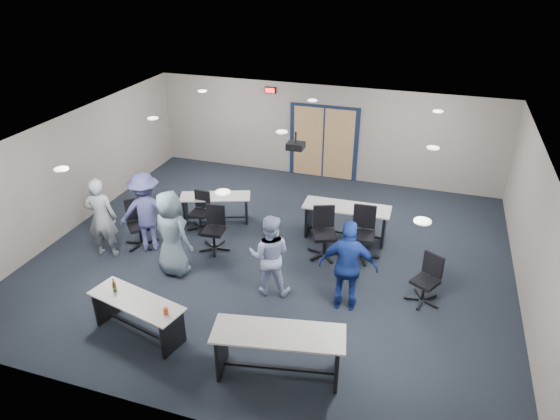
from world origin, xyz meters
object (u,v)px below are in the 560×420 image
(person_gray, at_px, (101,218))
(person_lightblue, at_px, (270,255))
(table_back_left, at_px, (216,204))
(chair_back_a, at_px, (200,212))
(table_front_left, at_px, (137,310))
(chair_back_b, at_px, (213,230))
(chair_back_c, at_px, (325,233))
(person_plaid, at_px, (172,233))
(person_back, at_px, (146,212))
(chair_loose_left, at_px, (139,224))
(chair_loose_right, at_px, (425,280))
(person_navy, at_px, (348,266))
(table_back_right, at_px, (346,216))
(chair_back_d, at_px, (362,234))
(table_front_right, at_px, (279,346))

(person_gray, distance_m, person_lightblue, 3.86)
(table_back_left, bearing_deg, chair_back_a, -129.98)
(table_front_left, xyz_separation_m, table_back_left, (-0.42, 4.16, -0.03))
(table_front_left, relative_size, person_gray, 1.02)
(table_front_left, xyz_separation_m, chair_back_a, (-0.61, 3.66, -0.03))
(chair_back_b, relative_size, person_gray, 0.56)
(chair_back_b, bearing_deg, chair_back_c, 6.72)
(person_plaid, distance_m, person_back, 1.18)
(chair_back_c, bearing_deg, person_plaid, -172.87)
(person_gray, bearing_deg, chair_loose_left, -145.39)
(chair_back_b, xyz_separation_m, chair_loose_right, (4.57, -0.49, -0.02))
(chair_back_a, height_order, person_back, person_back)
(person_navy, bearing_deg, person_back, -13.51)
(person_gray, bearing_deg, table_back_right, -167.32)
(table_back_left, xyz_separation_m, person_back, (-0.89, -1.61, 0.45))
(person_navy, bearing_deg, chair_back_a, -29.74)
(chair_loose_right, distance_m, person_plaid, 5.03)
(person_back, bearing_deg, person_plaid, 119.35)
(person_lightblue, bearing_deg, chair_back_d, -139.88)
(person_plaid, xyz_separation_m, person_lightblue, (2.10, -0.04, -0.08))
(chair_back_c, height_order, person_gray, person_gray)
(person_gray, bearing_deg, table_front_left, 122.85)
(table_front_right, bearing_deg, chair_loose_right, 40.85)
(chair_back_d, bearing_deg, table_front_right, -104.30)
(table_back_right, relative_size, chair_loose_left, 1.84)
(chair_loose_right, height_order, person_navy, person_navy)
(person_plaid, bearing_deg, chair_back_b, -94.63)
(table_front_left, height_order, person_lightblue, person_lightblue)
(chair_back_a, bearing_deg, table_back_left, 70.22)
(person_lightblue, bearing_deg, chair_loose_right, -178.18)
(chair_back_a, height_order, person_gray, person_gray)
(table_back_right, distance_m, person_gray, 5.40)
(chair_back_a, bearing_deg, table_back_right, 12.21)
(table_front_left, distance_m, table_back_left, 4.19)
(person_gray, bearing_deg, chair_back_b, -170.32)
(table_back_left, bearing_deg, person_lightblue, -66.20)
(table_back_left, height_order, person_plaid, person_plaid)
(table_back_right, xyz_separation_m, chair_back_c, (-0.29, -0.93, 0.01))
(table_back_left, distance_m, person_gray, 2.75)
(table_front_left, xyz_separation_m, person_plaid, (-0.33, 1.89, 0.42))
(person_gray, bearing_deg, person_navy, 164.83)
(person_plaid, bearing_deg, table_front_left, 117.17)
(table_front_right, distance_m, chair_back_a, 4.98)
(table_back_right, bearing_deg, chair_back_b, -153.43)
(chair_back_c, bearing_deg, table_back_left, 144.28)
(table_back_right, xyz_separation_m, chair_loose_right, (1.89, -1.92, -0.06))
(person_back, bearing_deg, person_lightblue, 140.47)
(chair_back_a, bearing_deg, table_front_left, -80.03)
(chair_back_a, bearing_deg, table_front_right, -49.36)
(chair_loose_left, bearing_deg, person_back, -51.98)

